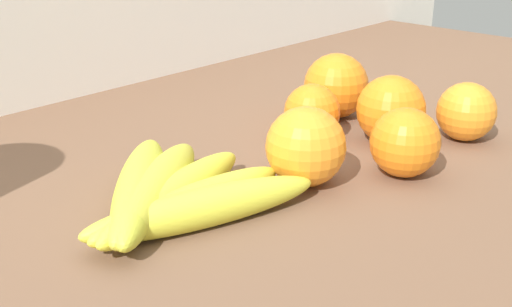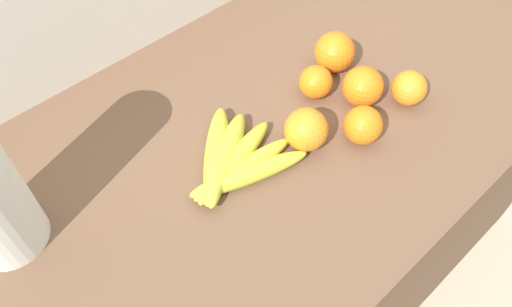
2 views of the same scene
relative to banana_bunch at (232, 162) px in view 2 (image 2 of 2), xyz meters
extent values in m
plane|color=beige|center=(0.22, 0.02, -0.87)|extent=(6.00, 6.00, 0.00)
cube|color=brown|center=(0.22, 0.02, -0.45)|extent=(1.49, 0.70, 0.85)
cube|color=silver|center=(0.22, 0.40, -0.22)|extent=(1.89, 0.06, 1.30)
ellipsoid|color=#D1D038|center=(0.01, -0.04, 0.00)|extent=(0.22, 0.10, 0.04)
ellipsoid|color=yellow|center=(0.01, -0.02, 0.00)|extent=(0.21, 0.05, 0.03)
ellipsoid|color=yellow|center=(0.01, 0.00, 0.00)|extent=(0.21, 0.09, 0.04)
ellipsoid|color=gold|center=(0.00, 0.01, 0.00)|extent=(0.20, 0.15, 0.04)
ellipsoid|color=gold|center=(-0.01, 0.03, 0.00)|extent=(0.18, 0.19, 0.04)
sphere|color=orange|center=(0.29, -0.04, 0.02)|extent=(0.08, 0.08, 0.08)
sphere|color=orange|center=(0.32, 0.06, 0.02)|extent=(0.08, 0.08, 0.08)
sphere|color=orange|center=(0.13, -0.05, 0.02)|extent=(0.08, 0.08, 0.08)
sphere|color=orange|center=(0.36, -0.10, 0.02)|extent=(0.07, 0.07, 0.07)
sphere|color=orange|center=(0.22, -0.11, 0.02)|extent=(0.07, 0.07, 0.07)
sphere|color=orange|center=(0.24, 0.03, 0.01)|extent=(0.07, 0.07, 0.07)
camera|label=1|loc=(-0.33, -0.41, 0.25)|focal=45.22mm
camera|label=2|loc=(-0.32, -0.41, 0.69)|focal=34.99mm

